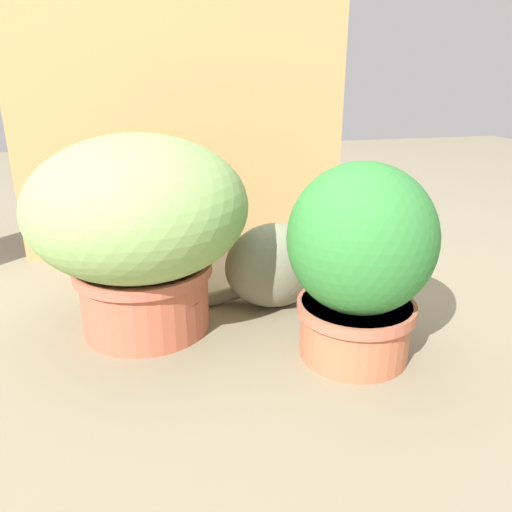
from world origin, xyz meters
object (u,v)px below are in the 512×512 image
cat (282,260)px  grass_planter (139,223)px  leafy_planter (360,259)px  mushroom_ornament_red (184,303)px

cat → grass_planter: bearing=-172.7°
grass_planter → leafy_planter: size_ratio=1.17×
leafy_planter → mushroom_ornament_red: size_ratio=3.34×
grass_planter → mushroom_ornament_red: (0.08, -0.08, -0.17)m
grass_planter → leafy_planter: 0.48m
leafy_planter → mushroom_ornament_red: bearing=156.0°
grass_planter → mushroom_ornament_red: bearing=-42.9°
cat → leafy_planter: bearing=-73.3°
grass_planter → cat: 0.37m
mushroom_ornament_red → cat: bearing=24.7°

